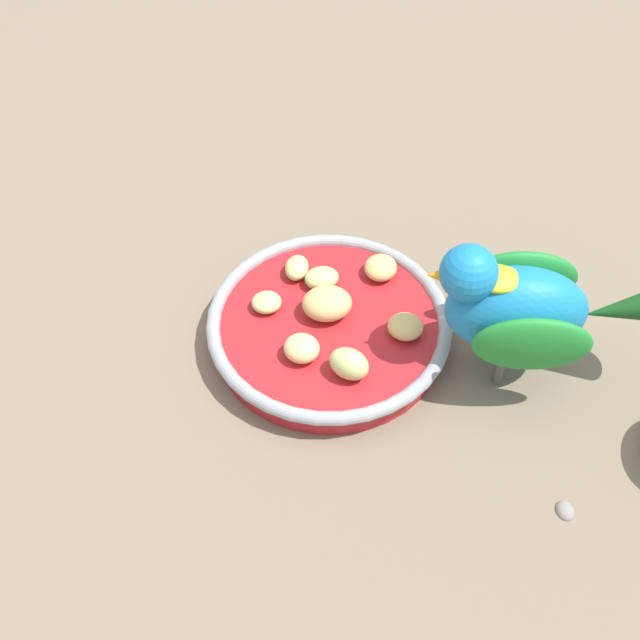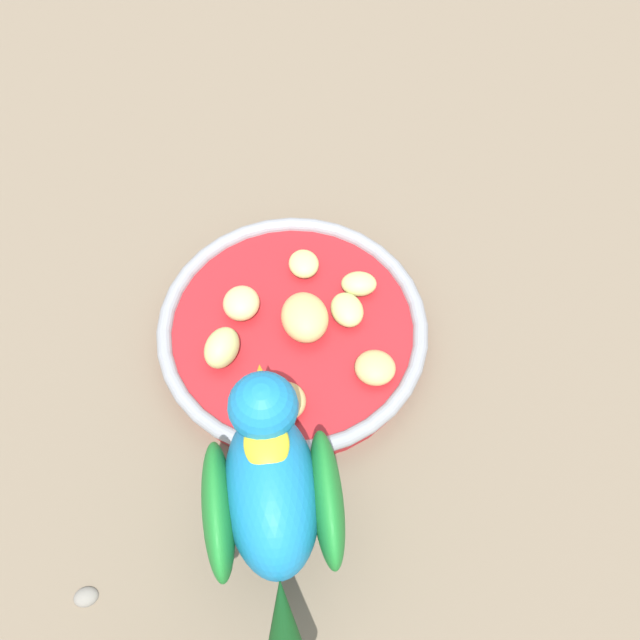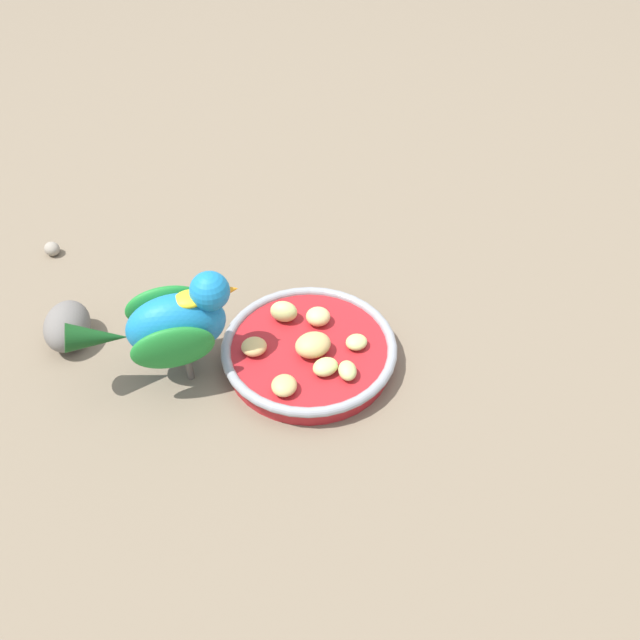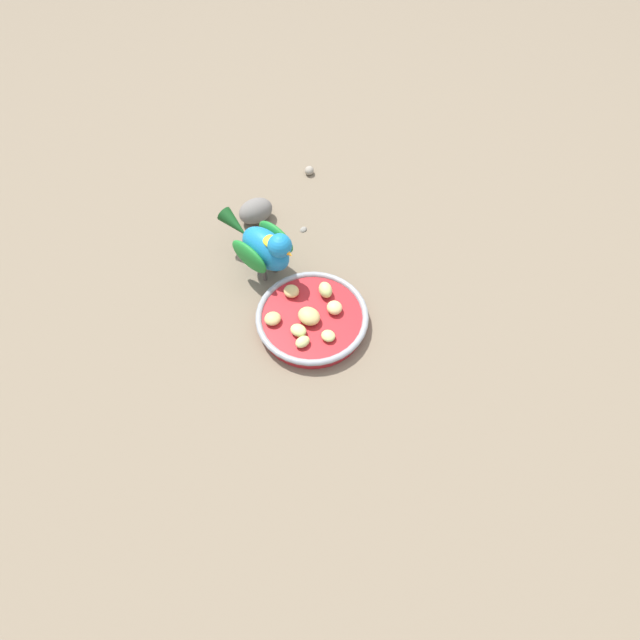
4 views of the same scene
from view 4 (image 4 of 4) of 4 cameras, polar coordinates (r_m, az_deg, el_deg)
The scene contains 14 objects.
ground_plane at distance 0.93m, azimuth 0.81°, elevation -0.23°, with size 4.00×4.00×0.00m, color #756651.
feeding_bowl at distance 0.92m, azimuth -0.84°, elevation 0.16°, with size 0.19×0.19×0.03m.
apple_piece_0 at distance 0.90m, azimuth -1.17°, elevation 0.42°, with size 0.04×0.03×0.02m, color tan.
apple_piece_1 at distance 0.94m, azimuth -3.06°, elevation 3.08°, with size 0.03×0.03×0.02m, color tan.
apple_piece_2 at distance 0.91m, azimuth 1.55°, elevation 1.32°, with size 0.03×0.03×0.02m, color #E5C67F.
apple_piece_3 at distance 0.89m, azimuth -2.31°, elevation -1.10°, with size 0.03×0.02×0.02m, color #C6D17A.
apple_piece_4 at distance 0.88m, azimuth 0.88°, elevation -1.70°, with size 0.02×0.02×0.01m, color #C6D17A.
apple_piece_5 at distance 0.88m, azimuth -1.87°, elevation -2.33°, with size 0.03×0.02×0.02m, color #C6D17A.
apple_piece_6 at distance 0.93m, azimuth 0.58°, elevation 3.23°, with size 0.03×0.02×0.02m, color #C6D17A.
apple_piece_7 at distance 0.91m, azimuth -5.06°, elevation 0.15°, with size 0.03×0.03×0.02m, color tan.
parrot at distance 0.95m, azimuth -5.97°, elevation 7.82°, with size 0.11×0.18×0.13m.
rock_large at distance 1.08m, azimuth -6.86°, elevation 11.45°, with size 0.07×0.05×0.05m, color slate.
pebble_0 at distance 1.19m, azimuth -1.15°, elevation 15.61°, with size 0.02×0.02×0.02m, color gray.
pebble_1 at distance 1.07m, azimuth -1.78°, elevation 9.74°, with size 0.02×0.01×0.01m, color gray.
Camera 4 is at (-0.48, -0.21, 0.77)m, focal length 30.08 mm.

